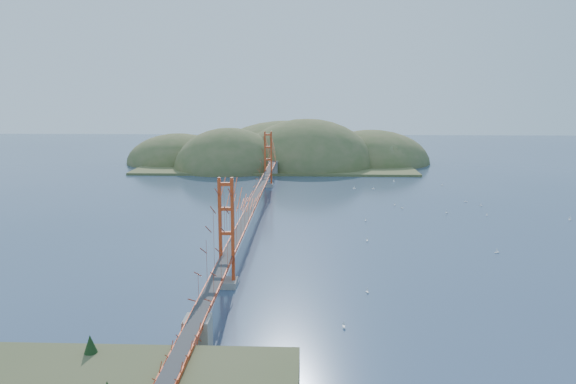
{
  "coord_description": "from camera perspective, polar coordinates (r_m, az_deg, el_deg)",
  "views": [
    {
      "loc": [
        8.55,
        -86.37,
        20.87
      ],
      "look_at": [
        5.29,
        0.0,
        4.56
      ],
      "focal_mm": 35.0,
      "sensor_mm": 36.0,
      "label": 1
    }
  ],
  "objects": [
    {
      "name": "ground",
      "position": [
        89.27,
        -3.4,
        -2.85
      ],
      "size": [
        320.0,
        320.0,
        0.0
      ],
      "primitive_type": "plane",
      "color": "#334766",
      "rests_on": "ground"
    },
    {
      "name": "sailboat_13",
      "position": [
        76.5,
        20.45,
        -5.72
      ],
      "size": [
        0.62,
        0.62,
        0.7
      ],
      "color": "white",
      "rests_on": "ground"
    },
    {
      "name": "sailboat_16",
      "position": [
        99.3,
        11.52,
        -1.58
      ],
      "size": [
        0.59,
        0.59,
        0.63
      ],
      "color": "white",
      "rests_on": "ground"
    },
    {
      "name": "promontory",
      "position": [
        44.02,
        -9.76,
        -17.6
      ],
      "size": [
        9.0,
        6.0,
        0.24
      ],
      "primitive_type": "cube",
      "color": "#59544C",
      "rests_on": "ground"
    },
    {
      "name": "sailboat_5",
      "position": [
        97.41,
        15.81,
        -2.01
      ],
      "size": [
        0.56,
        0.56,
        0.61
      ],
      "color": "white",
      "rests_on": "ground"
    },
    {
      "name": "approach_viaduct",
      "position": [
        39.96,
        -10.91,
        -16.81
      ],
      "size": [
        1.4,
        12.0,
        3.38
      ],
      "color": "#A53012",
      "rests_on": "ground"
    },
    {
      "name": "sailboat_7",
      "position": [
        116.92,
        8.66,
        0.36
      ],
      "size": [
        0.62,
        0.62,
        0.66
      ],
      "color": "white",
      "rests_on": "ground"
    },
    {
      "name": "far_headlands",
      "position": [
        156.42,
        -0.18,
        3.02
      ],
      "size": [
        84.0,
        58.0,
        25.0
      ],
      "color": "olive",
      "rests_on": "ground"
    },
    {
      "name": "sailboat_17",
      "position": [
        107.71,
        17.61,
        -0.91
      ],
      "size": [
        0.58,
        0.56,
        0.65
      ],
      "color": "white",
      "rests_on": "ground"
    },
    {
      "name": "sailboat_14",
      "position": [
        77.83,
        8.04,
        -4.87
      ],
      "size": [
        0.48,
        0.54,
        0.61
      ],
      "color": "white",
      "rests_on": "ground"
    },
    {
      "name": "sailboat_15",
      "position": [
        127.06,
        10.7,
        1.12
      ],
      "size": [
        0.65,
        0.65,
        0.7
      ],
      "color": "white",
      "rests_on": "ground"
    },
    {
      "name": "fort",
      "position": [
        44.3,
        -9.06,
        -16.59
      ],
      "size": [
        3.7,
        2.3,
        1.75
      ],
      "color": "maroon",
      "rests_on": "ground"
    },
    {
      "name": "sailboat_0",
      "position": [
        89.26,
        7.88,
        -2.85
      ],
      "size": [
        0.44,
        0.5,
        0.57
      ],
      "color": "white",
      "rests_on": "ground"
    },
    {
      "name": "sailboat_6",
      "position": [
        59.12,
        8.05,
        -9.96
      ],
      "size": [
        0.48,
        0.5,
        0.56
      ],
      "color": "white",
      "rests_on": "ground"
    },
    {
      "name": "sailboat_11",
      "position": [
        105.21,
        19.01,
        -1.27
      ],
      "size": [
        0.6,
        0.6,
        0.63
      ],
      "color": "white",
      "rests_on": "ground"
    },
    {
      "name": "sailboat_3",
      "position": [
        101.7,
        10.78,
        -1.27
      ],
      "size": [
        0.53,
        0.53,
        0.56
      ],
      "color": "white",
      "rests_on": "ground"
    },
    {
      "name": "sailboat_4",
      "position": [
        97.66,
        19.55,
        -2.2
      ],
      "size": [
        0.52,
        0.52,
        0.55
      ],
      "color": "white",
      "rests_on": "ground"
    },
    {
      "name": "sailboat_12",
      "position": [
        116.97,
        6.75,
        0.41
      ],
      "size": [
        0.63,
        0.58,
        0.71
      ],
      "color": "white",
      "rests_on": "ground"
    },
    {
      "name": "sailboat_10",
      "position": [
        50.89,
        5.69,
        -13.4
      ],
      "size": [
        0.45,
        0.55,
        0.64
      ],
      "color": "white",
      "rests_on": "ground"
    },
    {
      "name": "sailboat_9",
      "position": [
        99.63,
        26.72,
        -2.47
      ],
      "size": [
        0.54,
        0.63,
        0.73
      ],
      "color": "white",
      "rests_on": "ground"
    },
    {
      "name": "sailboat_8",
      "position": [
        124.4,
        15.41,
        0.71
      ],
      "size": [
        0.54,
        0.46,
        0.63
      ],
      "color": "white",
      "rests_on": "ground"
    },
    {
      "name": "bridge",
      "position": [
        88.07,
        -3.44,
        1.61
      ],
      "size": [
        2.2,
        94.4,
        12.0
      ],
      "color": "gray",
      "rests_on": "ground"
    }
  ]
}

